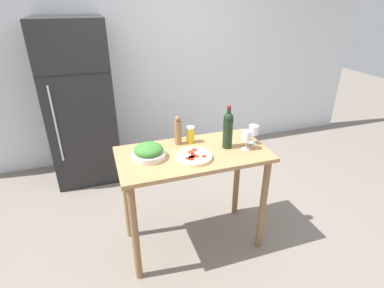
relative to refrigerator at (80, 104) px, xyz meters
name	(u,v)px	position (x,y,z in m)	size (l,w,h in m)	color
ground_plane	(193,240)	(0.85, -1.53, -0.92)	(14.00, 14.00, 0.00)	slate
wall_back	(145,60)	(0.85, 0.39, 0.38)	(6.40, 0.08, 2.60)	silver
refrigerator	(80,104)	(0.00, 0.00, 0.00)	(0.73, 0.70, 1.85)	black
prep_counter	(193,170)	(0.85, -1.53, -0.17)	(1.20, 0.61, 0.91)	#A87A4C
wine_bottle	(228,129)	(1.14, -1.53, 0.15)	(0.08, 0.08, 0.35)	black
wine_glass_near	(247,136)	(1.26, -1.61, 0.10)	(0.08, 0.08, 0.16)	silver
wine_glass_far	(254,131)	(1.37, -1.53, 0.10)	(0.08, 0.08, 0.16)	silver
pepper_mill	(178,131)	(0.78, -1.34, 0.11)	(0.06, 0.06, 0.25)	olive
salad_bowl	(149,152)	(0.50, -1.50, 0.04)	(0.26, 0.26, 0.12)	silver
homemade_pizza	(194,156)	(0.82, -1.62, 0.01)	(0.28, 0.28, 0.03)	beige
salt_canister	(190,135)	(0.88, -1.34, 0.06)	(0.07, 0.07, 0.14)	yellow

